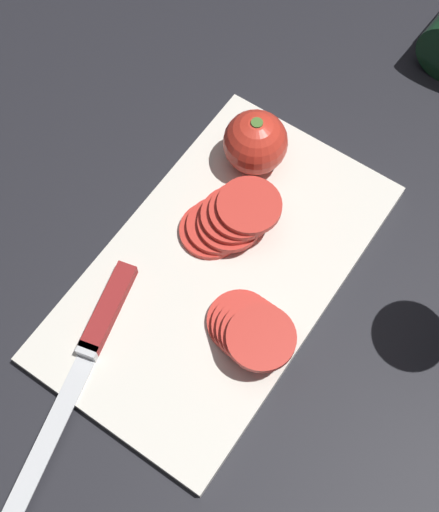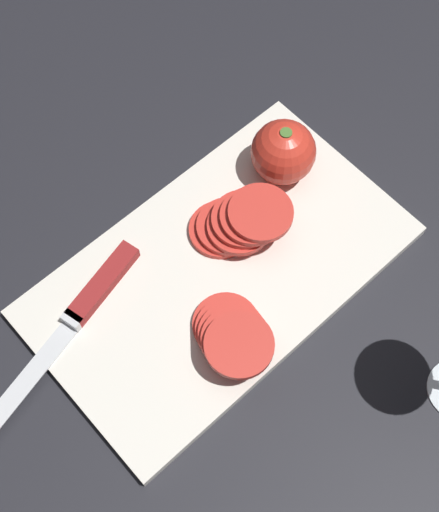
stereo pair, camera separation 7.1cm
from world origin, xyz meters
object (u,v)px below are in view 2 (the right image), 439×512
object	(u,v)px
knife	(86,305)
tomato_slice_stack_near	(240,221)
whole_tomato	(283,152)
tomato_slice_stack_far	(232,334)

from	to	relation	value
knife	tomato_slice_stack_near	distance (m)	0.18
whole_tomato	knife	xyz separation A→B (m)	(0.26, -0.01, -0.03)
whole_tomato	tomato_slice_stack_near	xyz separation A→B (m)	(0.09, 0.03, -0.01)
whole_tomato	knife	size ratio (longest dim) A/B	0.27
knife	tomato_slice_stack_far	bearing A→B (deg)	110.56
knife	tomato_slice_stack_near	bearing A→B (deg)	153.22
knife	tomato_slice_stack_far	size ratio (longest dim) A/B	2.75
tomato_slice_stack_near	tomato_slice_stack_far	size ratio (longest dim) A/B	1.00
whole_tomato	knife	bearing A→B (deg)	-3.29
whole_tomato	tomato_slice_stack_far	bearing A→B (deg)	32.15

